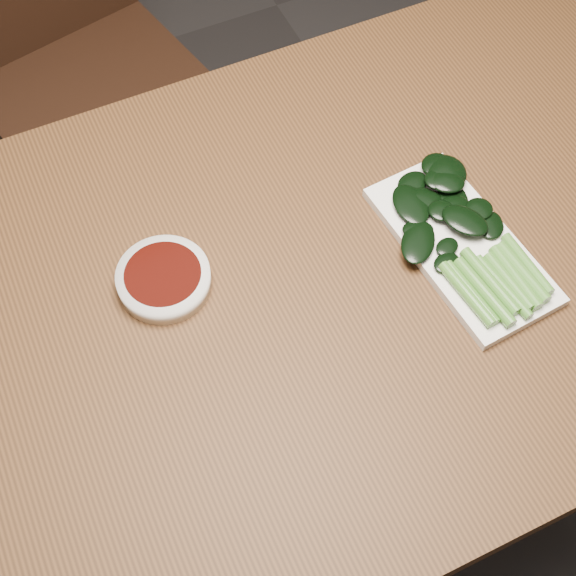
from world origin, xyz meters
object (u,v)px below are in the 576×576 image
Objects in this scene: table at (306,303)px; serving_plate at (461,245)px; chair_far at (74,56)px; sauce_bowl at (164,279)px; gai_lan at (464,233)px.

serving_plate reaches higher than table.
chair_far is 0.97m from serving_plate.
sauce_bowl reaches higher than serving_plate.
chair_far is 3.09× the size of serving_plate.
gai_lan reaches higher than table.
serving_plate is (0.20, -0.05, 0.08)m from table.
chair_far is 0.97m from gai_lan.
serving_plate is (0.38, -0.11, -0.01)m from sauce_bowl.
gai_lan is (0.01, 0.01, 0.02)m from serving_plate.
table is 4.96× the size of gai_lan.
table is at bearing -20.55° from sauce_bowl.
serving_plate is at bearing -16.60° from sauce_bowl.
table is 0.85m from chair_far.
table is 4.86× the size of serving_plate.
serving_plate is 0.02m from gai_lan.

